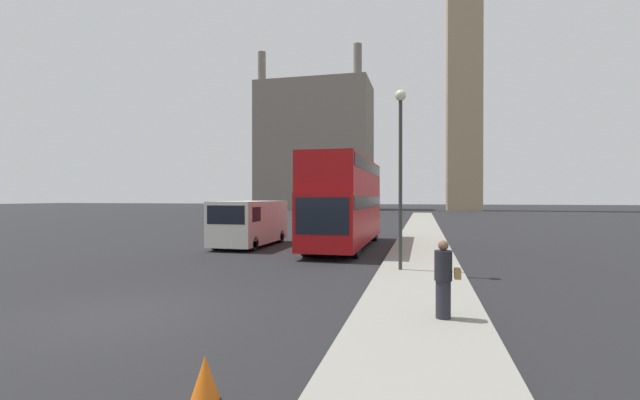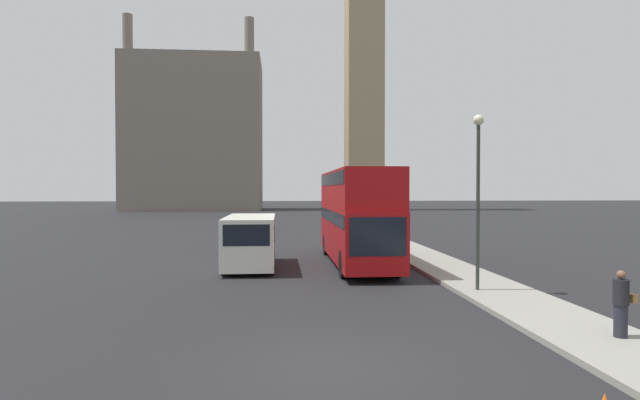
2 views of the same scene
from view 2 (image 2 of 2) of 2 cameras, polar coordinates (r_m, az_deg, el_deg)
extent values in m
plane|color=black|center=(10.52, 1.03, -18.46)|extent=(300.00, 300.00, 0.00)
cube|color=gray|center=(12.77, 31.82, -14.72)|extent=(2.71, 120.00, 0.15)
cube|color=tan|center=(91.08, 5.04, 13.55)|extent=(6.24, 6.24, 46.16)
cube|color=slate|center=(92.28, -14.07, 7.19)|extent=(23.36, 13.57, 26.56)
cylinder|color=slate|center=(92.07, -21.14, 17.45)|extent=(1.63, 1.63, 5.84)
cylinder|color=slate|center=(88.80, -8.10, 18.14)|extent=(1.63, 1.63, 5.84)
cube|color=#A80F11|center=(23.69, 4.14, -3.72)|extent=(2.42, 10.44, 2.41)
cube|color=#A80F11|center=(23.61, 4.15, 1.25)|extent=(2.42, 10.24, 1.69)
cube|color=black|center=(23.64, 4.15, -1.83)|extent=(2.46, 10.03, 0.55)
cube|color=black|center=(23.61, 4.15, 2.38)|extent=(2.46, 9.82, 0.55)
cube|color=black|center=(18.53, 6.64, -4.18)|extent=(2.13, 0.03, 1.45)
cylinder|color=black|center=(20.08, 3.28, -7.33)|extent=(0.68, 1.14, 1.14)
cylinder|color=black|center=(20.40, 8.17, -7.21)|extent=(0.68, 1.14, 1.14)
cylinder|color=black|center=(27.28, 1.14, -5.08)|extent=(0.68, 1.14, 1.14)
cylinder|color=black|center=(27.52, 4.77, -5.03)|extent=(0.68, 1.14, 1.14)
cube|color=silver|center=(22.92, -7.94, -4.54)|extent=(2.18, 5.71, 2.14)
cube|color=black|center=(20.02, -8.42, -4.01)|extent=(1.85, 0.02, 0.86)
cube|color=black|center=(21.03, -8.24, -3.76)|extent=(2.21, 1.03, 0.69)
cylinder|color=black|center=(21.17, -10.47, -7.51)|extent=(0.54, 0.69, 0.69)
cylinder|color=black|center=(21.07, -6.00, -7.54)|extent=(0.54, 0.69, 0.69)
cylinder|color=black|center=(25.00, -9.57, -6.18)|extent=(0.54, 0.69, 0.69)
cylinder|color=black|center=(24.92, -5.79, -6.19)|extent=(0.54, 0.69, 0.69)
cylinder|color=#23232D|center=(13.64, 31.12, -11.75)|extent=(0.29, 0.29, 0.75)
cylinder|color=black|center=(13.51, 31.15, -8.99)|extent=(0.34, 0.34, 0.59)
sphere|color=brown|center=(13.45, 31.17, -7.33)|extent=(0.20, 0.20, 0.20)
cube|color=olive|center=(13.69, 32.08, -9.49)|extent=(0.12, 0.24, 0.20)
cylinder|color=#2D332D|center=(17.67, 17.60, -0.85)|extent=(0.12, 0.12, 5.56)
sphere|color=beige|center=(17.81, 17.66, 8.71)|extent=(0.36, 0.36, 0.36)
cube|color=#99999E|center=(43.69, -7.72, -2.79)|extent=(1.78, 4.37, 0.71)
cube|color=black|center=(43.76, -7.72, -1.94)|extent=(1.60, 2.10, 0.58)
cylinder|color=black|center=(42.35, -8.76, -3.17)|extent=(0.39, 0.70, 0.70)
cylinder|color=black|center=(42.28, -6.88, -3.17)|extent=(0.39, 0.70, 0.70)
cylinder|color=black|center=(45.13, -8.51, -2.90)|extent=(0.39, 0.70, 0.70)
cylinder|color=black|center=(45.06, -6.74, -2.90)|extent=(0.39, 0.70, 0.70)
camera|label=1|loc=(7.76, 69.78, -6.99)|focal=24.00mm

